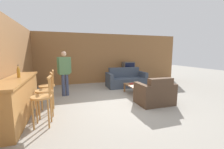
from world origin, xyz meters
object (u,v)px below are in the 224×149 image
object	(u,v)px
bar_chair_mid	(45,93)
tv_unit	(128,77)
bar_chair_near	(42,100)
book_on_table	(132,84)
bottle	(19,72)
tv	(128,67)
person_by_window	(64,71)
coffee_table	(135,86)
couch_far	(126,80)
bar_chair_far	(48,88)
armchair_near	(155,94)

from	to	relation	value
bar_chair_mid	tv_unit	size ratio (longest dim) A/B	0.95
bar_chair_near	book_on_table	xyz separation A→B (m)	(3.05, 1.91, -0.22)
bar_chair_near	bottle	distance (m)	1.07
tv_unit	tv	size ratio (longest dim) A/B	1.91
bar_chair_mid	book_on_table	bearing A→B (deg)	23.86
book_on_table	person_by_window	size ratio (longest dim) A/B	0.14
bar_chair_near	tv_unit	size ratio (longest dim) A/B	0.95
book_on_table	person_by_window	world-z (taller)	person_by_window
bar_chair_near	bar_chair_mid	size ratio (longest dim) A/B	1.00
bar_chair_mid	coffee_table	xyz separation A→B (m)	(3.09, 1.14, -0.28)
couch_far	bar_chair_mid	bearing A→B (deg)	-142.86
bar_chair_mid	tv	size ratio (longest dim) A/B	1.82
bar_chair_near	person_by_window	world-z (taller)	person_by_window
tv_unit	bottle	size ratio (longest dim) A/B	3.76
couch_far	tv_unit	bearing A→B (deg)	60.66
bar_chair_mid	bottle	xyz separation A→B (m)	(-0.58, 0.13, 0.56)
bar_chair_near	tv_unit	distance (m)	5.56
bottle	bar_chair_far	bearing A→B (deg)	37.41
bar_chair_mid	bottle	distance (m)	0.82
bar_chair_far	couch_far	distance (m)	3.80
bar_chair_far	tv	xyz separation A→B (m)	(3.83, 2.88, 0.26)
coffee_table	bottle	xyz separation A→B (m)	(-3.67, -1.01, 0.84)
couch_far	book_on_table	world-z (taller)	couch_far
bar_chair_mid	bar_chair_far	bearing A→B (deg)	89.98
coffee_table	person_by_window	bearing A→B (deg)	166.87
bottle	book_on_table	bearing A→B (deg)	18.49
tv	bar_chair_far	bearing A→B (deg)	-143.08
bar_chair_mid	bar_chair_far	world-z (taller)	same
coffee_table	tv_unit	world-z (taller)	tv_unit
coffee_table	tv	distance (m)	2.49
bar_chair_mid	person_by_window	world-z (taller)	person_by_window
bar_chair_near	bar_chair_far	bearing A→B (deg)	90.00
tv_unit	book_on_table	world-z (taller)	tv_unit
bar_chair_near	person_by_window	xyz separation A→B (m)	(0.49, 2.31, 0.35)
bar_chair_near	bar_chair_far	xyz separation A→B (m)	(-0.00, 1.14, 0.00)
bar_chair_far	armchair_near	xyz separation A→B (m)	(3.17, -0.68, -0.27)
armchair_near	bottle	bearing A→B (deg)	176.46
couch_far	bottle	distance (m)	4.60
bar_chair_near	bottle	world-z (taller)	bottle
person_by_window	bottle	bearing A→B (deg)	-123.59
armchair_near	tv	bearing A→B (deg)	79.55
bar_chair_far	tv	size ratio (longest dim) A/B	1.82
bottle	armchair_near	bearing A→B (deg)	-3.54
armchair_near	person_by_window	size ratio (longest dim) A/B	0.65
book_on_table	tv	bearing A→B (deg)	69.83
tv	book_on_table	world-z (taller)	tv
couch_far	person_by_window	distance (m)	2.95
bar_chair_near	bar_chair_mid	world-z (taller)	same
armchair_near	book_on_table	distance (m)	1.45
coffee_table	tv	world-z (taller)	tv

